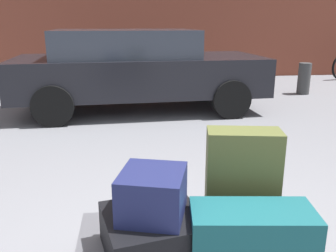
{
  "coord_description": "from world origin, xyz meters",
  "views": [
    {
      "loc": [
        -0.34,
        -1.77,
        1.55
      ],
      "look_at": [
        0.0,
        1.2,
        0.69
      ],
      "focal_mm": 38.68,
      "sensor_mm": 36.0,
      "label": 1
    }
  ],
  "objects": [
    {
      "name": "suitcase_black_rear_left",
      "position": [
        -0.23,
        -0.06,
        0.46
      ],
      "size": [
        0.6,
        0.57,
        0.23
      ],
      "primitive_type": "cube",
      "rotation": [
        0.0,
        0.0,
        0.21
      ],
      "color": "black",
      "rests_on": "luggage_cart"
    },
    {
      "name": "duffel_bag_teal_rear_right",
      "position": [
        0.28,
        -0.17,
        0.48
      ],
      "size": [
        0.67,
        0.37,
        0.29
      ],
      "primitive_type": "cube",
      "rotation": [
        0.0,
        0.0,
        -0.12
      ],
      "color": "#144C51",
      "rests_on": "luggage_cart"
    },
    {
      "name": "suitcase_olive_stacked_top",
      "position": [
        0.34,
        0.2,
        0.64
      ],
      "size": [
        0.47,
        0.28,
        0.6
      ],
      "primitive_type": "cube",
      "rotation": [
        0.0,
        0.0,
        -0.17
      ],
      "color": "#4C5128",
      "rests_on": "luggage_cart"
    },
    {
      "name": "duffel_bag_navy_topmost_pile",
      "position": [
        -0.23,
        -0.06,
        0.69
      ],
      "size": [
        0.41,
        0.42,
        0.24
      ],
      "primitive_type": "cube",
      "rotation": [
        0.0,
        0.0,
        -0.27
      ],
      "color": "#191E47",
      "rests_on": "suitcase_black_rear_left"
    },
    {
      "name": "parked_car",
      "position": [
        -0.17,
        4.7,
        0.76
      ],
      "size": [
        4.4,
        2.12,
        1.42
      ],
      "color": "black",
      "rests_on": "ground_plane"
    },
    {
      "name": "bollard_kerb_near",
      "position": [
        2.23,
        5.79,
        0.34
      ],
      "size": [
        0.27,
        0.27,
        0.68
      ],
      "primitive_type": "cylinder",
      "color": "#383838",
      "rests_on": "ground_plane"
    },
    {
      "name": "bollard_kerb_mid",
      "position": [
        3.55,
        5.79,
        0.34
      ],
      "size": [
        0.27,
        0.27,
        0.68
      ],
      "primitive_type": "cylinder",
      "color": "#383838",
      "rests_on": "ground_plane"
    }
  ]
}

